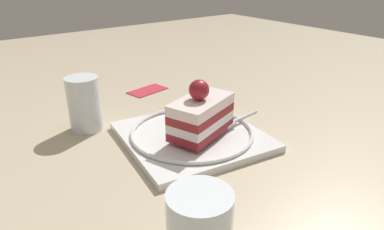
# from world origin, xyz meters

# --- Properties ---
(ground_plane) EXTENTS (2.40, 2.40, 0.00)m
(ground_plane) POSITION_xyz_m (0.00, 0.00, 0.00)
(ground_plane) COLOR tan
(dessert_plate) EXTENTS (0.27, 0.27, 0.02)m
(dessert_plate) POSITION_xyz_m (0.00, -0.02, 0.01)
(dessert_plate) COLOR silver
(dessert_plate) RESTS_ON ground_plane
(cake_slice) EXTENTS (0.14, 0.10, 0.10)m
(cake_slice) POSITION_xyz_m (-0.00, 0.00, 0.06)
(cake_slice) COLOR maroon
(cake_slice) RESTS_ON dessert_plate
(whipped_cream_dollop) EXTENTS (0.03, 0.03, 0.03)m
(whipped_cream_dollop) POSITION_xyz_m (-0.03, -0.10, 0.03)
(whipped_cream_dollop) COLOR white
(whipped_cream_dollop) RESTS_ON dessert_plate
(fork) EXTENTS (0.12, 0.02, 0.00)m
(fork) POSITION_xyz_m (-0.09, 0.01, 0.02)
(fork) COLOR silver
(fork) RESTS_ON dessert_plate
(drink_glass_near) EXTENTS (0.06, 0.06, 0.11)m
(drink_glass_near) POSITION_xyz_m (0.14, -0.18, 0.05)
(drink_glass_near) COLOR silver
(drink_glass_near) RESTS_ON ground_plane
(folded_napkin) EXTENTS (0.11, 0.07, 0.00)m
(folded_napkin) POSITION_xyz_m (-0.07, -0.30, 0.00)
(folded_napkin) COLOR #B52A36
(folded_napkin) RESTS_ON ground_plane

